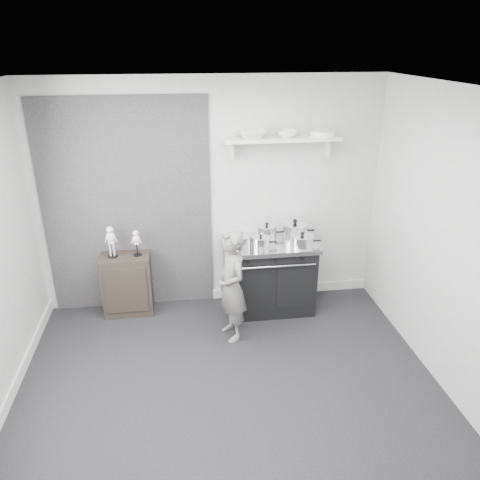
{
  "coord_description": "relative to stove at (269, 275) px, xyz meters",
  "views": [
    {
      "loc": [
        -0.38,
        -3.4,
        3.03
      ],
      "look_at": [
        0.23,
        0.95,
        1.14
      ],
      "focal_mm": 35.0,
      "sensor_mm": 36.0,
      "label": 1
    }
  ],
  "objects": [
    {
      "name": "pot_front_right",
      "position": [
        0.34,
        -0.17,
        0.5
      ],
      "size": [
        0.35,
        0.26,
        0.18
      ],
      "color": "white",
      "rests_on": "stove"
    },
    {
      "name": "skeleton_full",
      "position": [
        -1.81,
        0.13,
        0.51
      ],
      "size": [
        0.12,
        0.08,
        0.43
      ],
      "primitive_type": null,
      "color": "white",
      "rests_on": "side_cabinet"
    },
    {
      "name": "wall_shelf",
      "position": [
        0.15,
        0.2,
        1.57
      ],
      "size": [
        1.3,
        0.26,
        0.24
      ],
      "color": "silver",
      "rests_on": "room_shell"
    },
    {
      "name": "ground",
      "position": [
        -0.65,
        -1.48,
        -0.44
      ],
      "size": [
        4.0,
        4.0,
        0.0
      ],
      "primitive_type": "plane",
      "color": "black",
      "rests_on": "ground"
    },
    {
      "name": "pot_front_center",
      "position": [
        -0.13,
        -0.13,
        0.5
      ],
      "size": [
        0.29,
        0.2,
        0.16
      ],
      "color": "white",
      "rests_on": "stove"
    },
    {
      "name": "room_shell",
      "position": [
        -0.74,
        -1.33,
        1.2
      ],
      "size": [
        4.02,
        3.62,
        2.71
      ],
      "color": "#B3B3B0",
      "rests_on": "ground"
    },
    {
      "name": "stove",
      "position": [
        0.0,
        0.0,
        0.0
      ],
      "size": [
        1.08,
        0.68,
        0.87
      ],
      "color": "black",
      "rests_on": "ground"
    },
    {
      "name": "child",
      "position": [
        -0.51,
        -0.55,
        0.18
      ],
      "size": [
        0.41,
        0.52,
        1.24
      ],
      "primitive_type": "imported",
      "rotation": [
        0.0,
        0.0,
        -1.29
      ],
      "color": "slate",
      "rests_on": "ground"
    },
    {
      "name": "pot_back_right",
      "position": [
        0.32,
        0.1,
        0.52
      ],
      "size": [
        0.4,
        0.31,
        0.23
      ],
      "color": "white",
      "rests_on": "stove"
    },
    {
      "name": "bowl_large",
      "position": [
        -0.19,
        0.19,
        1.64
      ],
      "size": [
        0.32,
        0.32,
        0.08
      ],
      "primitive_type": "imported",
      "color": "white",
      "rests_on": "wall_shelf"
    },
    {
      "name": "plate_stack",
      "position": [
        0.6,
        0.19,
        1.63
      ],
      "size": [
        0.28,
        0.28,
        0.06
      ],
      "primitive_type": "cylinder",
      "color": "white",
      "rests_on": "wall_shelf"
    },
    {
      "name": "skeleton_torso",
      "position": [
        -1.53,
        0.13,
        0.48
      ],
      "size": [
        0.1,
        0.06,
        0.35
      ],
      "primitive_type": null,
      "color": "white",
      "rests_on": "side_cabinet"
    },
    {
      "name": "bowl_small",
      "position": [
        0.2,
        0.19,
        1.64
      ],
      "size": [
        0.23,
        0.23,
        0.07
      ],
      "primitive_type": "imported",
      "color": "white",
      "rests_on": "wall_shelf"
    },
    {
      "name": "side_cabinet",
      "position": [
        -1.68,
        0.13,
        -0.07
      ],
      "size": [
        0.57,
        0.33,
        0.74
      ],
      "primitive_type": "cube",
      "color": "black",
      "rests_on": "ground"
    },
    {
      "name": "pot_back_left",
      "position": [
        -0.02,
        0.11,
        0.52
      ],
      "size": [
        0.32,
        0.24,
        0.21
      ],
      "color": "white",
      "rests_on": "stove"
    },
    {
      "name": "pot_front_left",
      "position": [
        -0.35,
        -0.08,
        0.5
      ],
      "size": [
        0.33,
        0.24,
        0.18
      ],
      "color": "white",
      "rests_on": "stove"
    }
  ]
}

